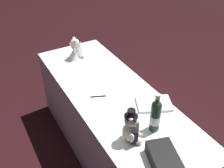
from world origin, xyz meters
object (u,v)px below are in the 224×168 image
Objects in this scene: guestbook at (154,104)px; champagne_bottle at (155,115)px; teddy_bear_groom at (132,129)px; teddy_bear_bride at (77,49)px; signing_pen at (99,96)px; gift_case_black at (164,159)px.

champagne_bottle is at bearing -12.89° from guestbook.
teddy_bear_groom reaches higher than guestbook.
champagne_bottle reaches higher than teddy_bear_bride.
teddy_bear_groom is 0.96× the size of guestbook.
teddy_bear_bride is 0.75m from signing_pen.
gift_case_black reaches higher than guestbook.
signing_pen is at bearing -108.13° from guestbook.
signing_pen is at bearing -177.26° from gift_case_black.
teddy_bear_bride reaches higher than gift_case_black.
guestbook is at bearing 12.63° from teddy_bear_bride.
champagne_bottle is 1.08× the size of gift_case_black.
teddy_bear_bride is 1.09m from guestbook.
guestbook is at bearing 47.13° from signing_pen.
teddy_bear_groom is at bearing -6.25° from teddy_bear_bride.
gift_case_black reaches higher than signing_pen.
guestbook is (-0.22, 0.17, -0.13)m from champagne_bottle.
gift_case_black is at bearing -7.05° from guestbook.
guestbook is at bearing 120.97° from teddy_bear_groom.
teddy_bear_bride is 0.82× the size of guestbook.
signing_pen is 0.46× the size of gift_case_black.
teddy_bear_bride is at bearing -177.10° from champagne_bottle.
signing_pen is 0.84m from gift_case_black.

